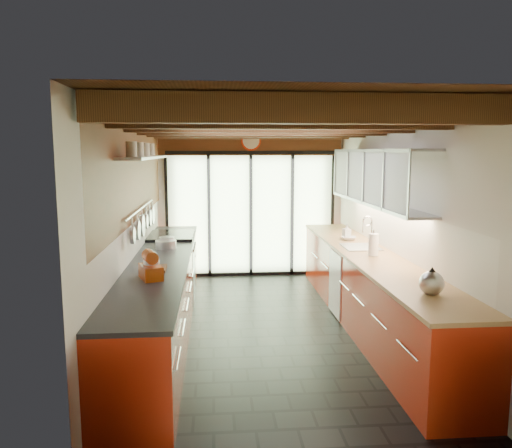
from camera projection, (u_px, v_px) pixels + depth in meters
The scene contains 18 objects.
ground at pixel (267, 328), 6.18m from camera, with size 5.50×5.50×0.00m, color black.
room_shell at pixel (268, 195), 5.94m from camera, with size 5.50×5.50×5.50m.
ceiling_beams at pixel (265, 128), 6.19m from camera, with size 3.14×5.06×4.90m.
glass_door at pixel (251, 181), 8.59m from camera, with size 2.95×0.10×2.90m.
left_counter at pixel (162, 295), 6.00m from camera, with size 0.68×5.00×0.92m.
range_stove at pixel (172, 266), 7.43m from camera, with size 0.66×0.90×0.97m.
right_counter at pixel (369, 290), 6.22m from camera, with size 0.68×5.00×0.92m.
sink_assembly at pixel (362, 245), 6.54m from camera, with size 0.45×0.52×0.43m.
upper_cabinets_right at pixel (377, 177), 6.32m from camera, with size 0.34×3.00×3.00m.
left_wall_fixtures at pixel (145, 182), 6.04m from camera, with size 0.28×2.60×0.96m.
stand_mixer at pixel (151, 267), 4.94m from camera, with size 0.28×0.36×0.29m.
pot_large at pixel (167, 242), 6.61m from camera, with size 0.20×0.20×0.13m, color silver.
pot_small at pixel (166, 244), 6.49m from camera, with size 0.27×0.27×0.10m, color silver.
cutting_board at pixel (155, 269), 5.32m from camera, with size 0.23×0.32×0.03m, color brown.
kettle at pixel (432, 282), 4.40m from camera, with size 0.29×0.30×0.26m.
paper_towel at pixel (373, 245), 6.00m from camera, with size 0.15×0.15×0.32m.
soap_bottle at pixel (347, 231), 7.20m from camera, with size 0.10×0.10×0.22m, color silver.
bowl at pixel (349, 238), 7.09m from camera, with size 0.20×0.20×0.05m, color silver.
Camera 1 is at (-0.64, -5.89, 2.17)m, focal length 35.00 mm.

